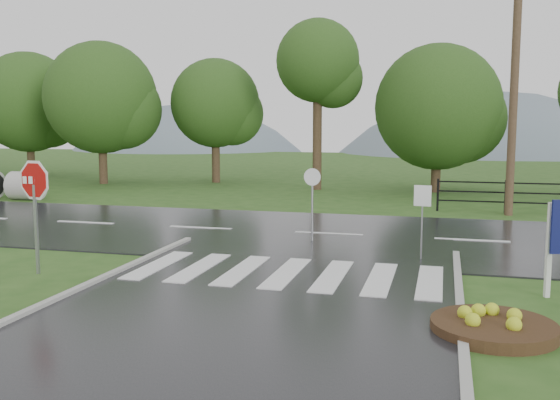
# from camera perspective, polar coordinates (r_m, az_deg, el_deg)

# --- Properties ---
(ground) EXTENTS (120.00, 120.00, 0.00)m
(ground) POSITION_cam_1_polar(r_m,az_deg,el_deg) (8.93, -7.58, -14.38)
(ground) COLOR #2C511B
(ground) RESTS_ON ground
(main_road) EXTENTS (90.00, 8.00, 0.04)m
(main_road) POSITION_cam_1_polar(r_m,az_deg,el_deg) (18.25, 4.46, -3.22)
(main_road) COLOR black
(main_road) RESTS_ON ground
(crosswalk) EXTENTS (6.50, 2.80, 0.02)m
(crosswalk) POSITION_cam_1_polar(r_m,az_deg,el_deg) (13.45, 0.60, -6.66)
(crosswalk) COLOR silver
(crosswalk) RESTS_ON ground
(hills) EXTENTS (102.00, 48.00, 48.00)m
(hills) POSITION_cam_1_polar(r_m,az_deg,el_deg) (75.06, 14.69, -7.64)
(hills) COLOR slate
(hills) RESTS_ON ground
(treeline) EXTENTS (83.20, 5.20, 10.00)m
(treeline) POSITION_cam_1_polar(r_m,az_deg,el_deg) (31.91, 10.78, 1.11)
(treeline) COLOR #224415
(treeline) RESTS_ON ground
(stop_sign) EXTENTS (1.14, 0.28, 2.62)m
(stop_sign) POSITION_cam_1_polar(r_m,az_deg,el_deg) (14.30, -21.53, 0.86)
(stop_sign) COLOR #939399
(stop_sign) RESTS_ON ground
(flower_bed) EXTENTS (1.92, 1.92, 0.38)m
(flower_bed) POSITION_cam_1_polar(r_m,az_deg,el_deg) (10.39, 18.94, -10.75)
(flower_bed) COLOR #332111
(flower_bed) RESTS_ON ground
(reg_sign_small) EXTENTS (0.40, 0.07, 1.81)m
(reg_sign_small) POSITION_cam_1_polar(r_m,az_deg,el_deg) (14.96, 12.89, -0.58)
(reg_sign_small) COLOR #939399
(reg_sign_small) RESTS_ON ground
(reg_sign_round) EXTENTS (0.47, 0.08, 2.03)m
(reg_sign_round) POSITION_cam_1_polar(r_m,az_deg,el_deg) (16.94, 2.96, 0.46)
(reg_sign_round) COLOR #939399
(reg_sign_round) RESTS_ON ground
(utility_pole_east) EXTENTS (1.47, 0.60, 8.57)m
(utility_pole_east) POSITION_cam_1_polar(r_m,az_deg,el_deg) (23.30, 20.61, 9.34)
(utility_pole_east) COLOR #473523
(utility_pole_east) RESTS_ON ground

